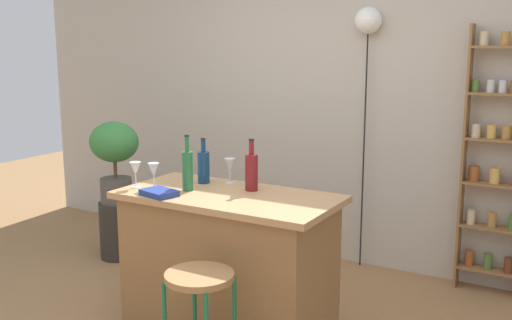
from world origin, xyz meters
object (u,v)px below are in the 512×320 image
at_px(bar_stool, 200,301).
at_px(pendant_globe_light, 368,24).
at_px(wine_glass_left, 135,169).
at_px(bottle_sauce_amber, 204,166).
at_px(spice_shelf, 497,161).
at_px(bottle_soda_blue, 187,170).
at_px(cookbook, 159,193).
at_px(potted_plant, 114,152).
at_px(wine_glass_right, 154,170).
at_px(wine_glass_center, 230,165).
at_px(bottle_olive_oil, 251,171).
at_px(plant_stool, 118,230).

bearing_deg(bar_stool, pendant_globe_light, 86.77).
bearing_deg(wine_glass_left, bar_stool, -27.78).
bearing_deg(bottle_sauce_amber, spice_shelf, 40.43).
xyz_separation_m(bottle_soda_blue, cookbook, (-0.07, -0.19, -0.11)).
height_order(potted_plant, wine_glass_left, potted_plant).
height_order(spice_shelf, wine_glass_right, spice_shelf).
bearing_deg(potted_plant, bar_stool, -35.61).
xyz_separation_m(wine_glass_right, cookbook, (0.14, -0.12, -0.10)).
distance_m(spice_shelf, cookbook, 2.40).
xyz_separation_m(potted_plant, cookbook, (1.23, -0.93, 0.01)).
xyz_separation_m(potted_plant, wine_glass_left, (0.97, -0.84, 0.11)).
xyz_separation_m(potted_plant, bottle_soda_blue, (1.30, -0.74, 0.13)).
relative_size(cookbook, pendant_globe_light, 0.10).
xyz_separation_m(potted_plant, wine_glass_center, (1.42, -0.44, 0.11)).
xyz_separation_m(spice_shelf, pendant_globe_light, (-1.00, 0.02, 0.97)).
distance_m(spice_shelf, wine_glass_right, 2.41).
xyz_separation_m(potted_plant, wine_glass_right, (1.10, -0.81, 0.11)).
relative_size(potted_plant, wine_glass_right, 4.18).
bearing_deg(bottle_sauce_amber, bar_stool, -56.91).
relative_size(bottle_soda_blue, pendant_globe_light, 0.17).
bearing_deg(bottle_olive_oil, spice_shelf, 48.35).
xyz_separation_m(plant_stool, bottle_olive_oil, (1.64, -0.54, 0.79)).
height_order(spice_shelf, bottle_olive_oil, spice_shelf).
relative_size(bottle_sauce_amber, wine_glass_center, 1.81).
xyz_separation_m(bar_stool, spice_shelf, (1.12, 2.08, 0.50)).
distance_m(spice_shelf, wine_glass_center, 1.92).
relative_size(spice_shelf, pendant_globe_light, 0.93).
relative_size(bar_stool, spice_shelf, 0.32).
distance_m(spice_shelf, potted_plant, 2.98).
bearing_deg(pendant_globe_light, cookbook, -109.43).
xyz_separation_m(bottle_soda_blue, bottle_olive_oil, (0.34, 0.20, -0.01)).
relative_size(bar_stool, wine_glass_left, 3.85).
xyz_separation_m(spice_shelf, wine_glass_center, (-1.44, -1.27, 0.05)).
xyz_separation_m(spice_shelf, potted_plant, (-2.86, -0.83, -0.07)).
height_order(wine_glass_center, wine_glass_right, same).
bearing_deg(pendant_globe_light, wine_glass_right, -114.75).
bearing_deg(bottle_soda_blue, wine_glass_left, -162.88).
distance_m(plant_stool, wine_glass_right, 1.57).
height_order(spice_shelf, wine_glass_center, spice_shelf).
relative_size(potted_plant, bottle_soda_blue, 1.97).
bearing_deg(bottle_olive_oil, bottle_sauce_amber, 177.46).
relative_size(potted_plant, bottle_olive_oil, 2.11).
xyz_separation_m(spice_shelf, bottle_olive_oil, (-1.22, -1.37, 0.05)).
xyz_separation_m(bottle_sauce_amber, wine_glass_center, (0.15, 0.08, 0.00)).
relative_size(plant_stool, cookbook, 2.31).
relative_size(bottle_olive_oil, pendant_globe_light, 0.16).
bearing_deg(wine_glass_left, plant_stool, 139.11).
relative_size(bottle_sauce_amber, pendant_globe_light, 0.14).
distance_m(spice_shelf, wine_glass_left, 2.52).
xyz_separation_m(bar_stool, wine_glass_right, (-0.65, 0.44, 0.55)).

